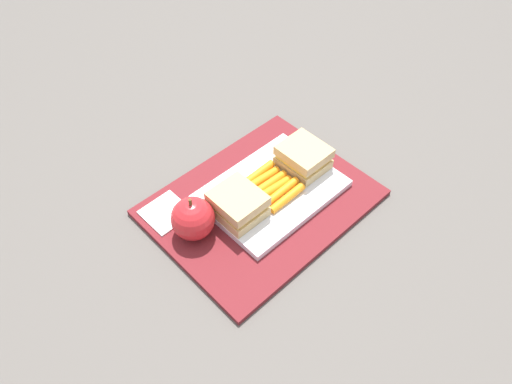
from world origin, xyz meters
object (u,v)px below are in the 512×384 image
at_px(carrot_sticks_bundle, 272,186).
at_px(apple, 193,219).
at_px(food_tray, 272,191).
at_px(sandwich_half_right, 238,204).
at_px(sandwich_half_left, 304,157).
at_px(paper_napkin, 166,213).

distance_m(carrot_sticks_bundle, apple, 0.15).
height_order(food_tray, sandwich_half_right, sandwich_half_right).
bearing_deg(apple, food_tray, 170.08).
xyz_separation_m(sandwich_half_left, apple, (0.23, -0.03, 0.00)).
bearing_deg(carrot_sticks_bundle, food_tray, 176.57).
height_order(food_tray, paper_napkin, food_tray).
relative_size(sandwich_half_right, apple, 0.98).
relative_size(sandwich_half_left, sandwich_half_right, 1.00).
relative_size(food_tray, sandwich_half_right, 2.88).
bearing_deg(sandwich_half_left, paper_napkin, -20.78).
bearing_deg(paper_napkin, sandwich_half_left, 159.22).
relative_size(food_tray, apple, 2.83).
relative_size(sandwich_half_left, paper_napkin, 1.14).
bearing_deg(paper_napkin, food_tray, 150.56).
bearing_deg(sandwich_half_left, apple, -6.56).
distance_m(sandwich_half_left, carrot_sticks_bundle, 0.08).
bearing_deg(food_tray, paper_napkin, -29.44).
xyz_separation_m(apple, paper_napkin, (0.01, -0.06, -0.03)).
bearing_deg(carrot_sticks_bundle, apple, -9.94).
distance_m(sandwich_half_right, apple, 0.08).
xyz_separation_m(carrot_sticks_bundle, paper_napkin, (0.16, -0.09, -0.02)).
bearing_deg(sandwich_half_right, food_tray, 180.00).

